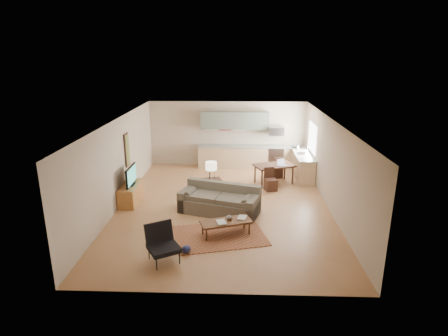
{
  "coord_description": "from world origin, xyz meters",
  "views": [
    {
      "loc": [
        0.4,
        -10.89,
        4.62
      ],
      "look_at": [
        0.0,
        0.3,
        1.15
      ],
      "focal_mm": 30.0,
      "sensor_mm": 36.0,
      "label": 1
    }
  ],
  "objects_px": {
    "sofa": "(219,199)",
    "tv_credenza": "(131,194)",
    "console_table": "(211,190)",
    "armchair": "(164,245)",
    "coffee_table": "(226,228)",
    "dining_table": "(274,174)"
  },
  "relations": [
    {
      "from": "coffee_table",
      "to": "tv_credenza",
      "type": "xyz_separation_m",
      "value": [
        -3.11,
        2.12,
        0.1
      ]
    },
    {
      "from": "console_table",
      "to": "armchair",
      "type": "bearing_deg",
      "value": -119.08
    },
    {
      "from": "tv_credenza",
      "to": "dining_table",
      "type": "height_order",
      "value": "dining_table"
    },
    {
      "from": "console_table",
      "to": "dining_table",
      "type": "distance_m",
      "value": 2.79
    },
    {
      "from": "sofa",
      "to": "console_table",
      "type": "bearing_deg",
      "value": 125.61
    },
    {
      "from": "coffee_table",
      "to": "dining_table",
      "type": "bearing_deg",
      "value": 48.33
    },
    {
      "from": "sofa",
      "to": "tv_credenza",
      "type": "relative_size",
      "value": 1.86
    },
    {
      "from": "armchair",
      "to": "dining_table",
      "type": "xyz_separation_m",
      "value": [
        3.0,
        5.5,
        -0.08
      ]
    },
    {
      "from": "console_table",
      "to": "dining_table",
      "type": "xyz_separation_m",
      "value": [
        2.17,
        1.76,
        -0.01
      ]
    },
    {
      "from": "armchair",
      "to": "console_table",
      "type": "xyz_separation_m",
      "value": [
        0.84,
        3.74,
        -0.07
      ]
    },
    {
      "from": "armchair",
      "to": "console_table",
      "type": "relative_size",
      "value": 1.18
    },
    {
      "from": "tv_credenza",
      "to": "console_table",
      "type": "distance_m",
      "value": 2.58
    },
    {
      "from": "armchair",
      "to": "console_table",
      "type": "height_order",
      "value": "armchair"
    },
    {
      "from": "sofa",
      "to": "tv_credenza",
      "type": "bearing_deg",
      "value": -175.68
    },
    {
      "from": "coffee_table",
      "to": "tv_credenza",
      "type": "relative_size",
      "value": 1.02
    },
    {
      "from": "coffee_table",
      "to": "sofa",
      "type": "bearing_deg",
      "value": 79.54
    },
    {
      "from": "sofa",
      "to": "dining_table",
      "type": "distance_m",
      "value": 3.29
    },
    {
      "from": "sofa",
      "to": "dining_table",
      "type": "xyz_separation_m",
      "value": [
        1.87,
        2.7,
        -0.07
      ]
    },
    {
      "from": "coffee_table",
      "to": "tv_credenza",
      "type": "bearing_deg",
      "value": 125.52
    },
    {
      "from": "dining_table",
      "to": "armchair",
      "type": "bearing_deg",
      "value": -140.04
    },
    {
      "from": "sofa",
      "to": "console_table",
      "type": "height_order",
      "value": "sofa"
    },
    {
      "from": "coffee_table",
      "to": "console_table",
      "type": "bearing_deg",
      "value": 82.76
    }
  ]
}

